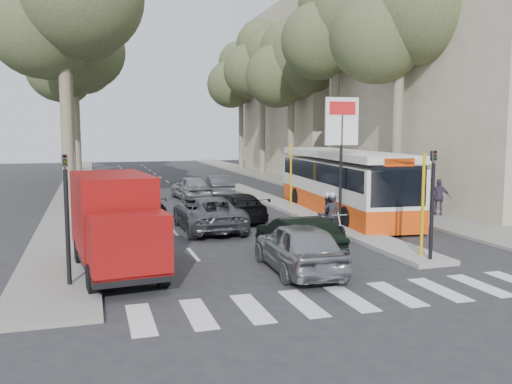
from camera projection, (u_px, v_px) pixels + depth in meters
ground at (317, 260)px, 17.65m from camera, size 120.00×120.00×0.00m
sidewalk_right at (291, 182)px, 43.90m from camera, size 3.20×70.00×0.12m
median_left at (77, 185)px, 41.92m from camera, size 2.40×64.00×0.12m
traffic_island at (291, 208)px, 29.04m from camera, size 1.50×26.00×0.16m
building_near at (476, 51)px, 32.56m from camera, size 11.00×18.00×18.00m
building_far at (325, 92)px, 53.57m from camera, size 11.00×20.00×16.00m
billboard at (341, 143)px, 22.93m from camera, size 1.50×12.10×5.60m
traffic_light_island at (433, 186)px, 16.90m from camera, size 0.16×0.41×3.60m
traffic_light_left at (66, 196)px, 14.21m from camera, size 0.16×0.41×3.60m
tree_l_a at (65, 0)px, 25.70m from camera, size 7.40×7.20×14.10m
tree_l_b at (68, 18)px, 33.19m from camera, size 7.40×7.20×14.88m
tree_l_c at (75, 53)px, 40.97m from camera, size 7.40×7.20×13.71m
tree_l_d at (76, 46)px, 48.34m from camera, size 7.40×7.20×15.66m
tree_l_e at (77, 67)px, 56.03m from camera, size 7.40×7.20×14.49m
tree_r_a at (402, 14)px, 28.75m from camera, size 7.40×7.20×14.10m
tree_r_b at (338, 23)px, 36.26m from camera, size 7.40×7.20×15.27m
tree_r_c at (292, 63)px, 44.00m from camera, size 7.40×7.20×13.32m
tree_r_d at (263, 58)px, 51.47m from camera, size 7.40×7.20×14.88m
tree_r_e at (242, 74)px, 59.18m from camera, size 7.40×7.20×14.10m
silver_hatchback at (298, 247)px, 16.15m from camera, size 1.96×4.53×1.52m
dark_hatchback at (298, 238)px, 17.81m from camera, size 1.68×4.35×1.41m
queue_car_a at (208, 213)px, 22.88m from camera, size 2.41×5.22×1.45m
queue_car_b at (236, 207)px, 25.26m from camera, size 2.18×4.67×1.32m
queue_car_c at (191, 187)px, 33.20m from camera, size 2.16×4.52×1.49m
queue_car_d at (219, 186)px, 34.63m from camera, size 1.72×4.22×1.36m
queue_car_e at (143, 206)px, 26.08m from camera, size 2.01×4.34×1.23m
red_truck at (115, 222)px, 15.92m from camera, size 2.61×5.63×2.91m
city_bus at (342, 181)px, 27.08m from camera, size 3.74×12.49×3.24m
motorcycle at (330, 217)px, 21.20m from camera, size 0.79×2.20×1.87m
pedestrian_near at (439, 197)px, 26.22m from camera, size 1.13×1.03×1.76m
pedestrian_far at (426, 192)px, 28.29m from camera, size 1.20×0.59×1.81m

